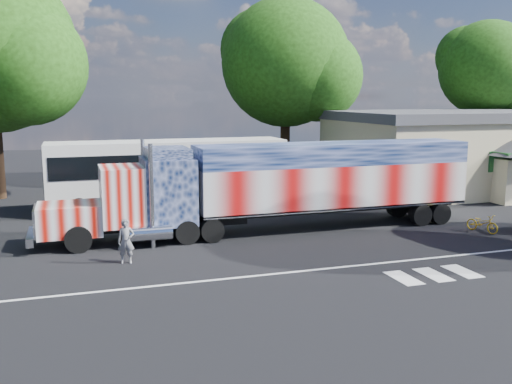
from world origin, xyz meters
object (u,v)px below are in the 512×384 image
object	(u,v)px
woman	(126,241)
tree_ne_a	(288,63)
tree_far_ne	(489,69)
bicycle	(482,223)
semi_truck	(283,183)
coach_bus	(169,173)

from	to	relation	value
woman	tree_ne_a	bearing A→B (deg)	63.39
tree_ne_a	woman	bearing A→B (deg)	-126.25
tree_far_ne	tree_ne_a	size ratio (longest dim) A/B	0.92
woman	tree_ne_a	distance (m)	24.17
tree_far_ne	tree_ne_a	bearing A→B (deg)	176.04
bicycle	woman	bearing A→B (deg)	162.71
semi_truck	tree_ne_a	size ratio (longest dim) A/B	1.52
woman	tree_ne_a	size ratio (longest dim) A/B	0.13
woman	tree_far_ne	distance (m)	35.66
tree_far_ne	bicycle	bearing A→B (deg)	-129.42
coach_bus	tree_ne_a	size ratio (longest dim) A/B	0.98
coach_bus	tree_ne_a	world-z (taller)	tree_ne_a
woman	bicycle	world-z (taller)	woman
semi_truck	woman	distance (m)	8.20
tree_far_ne	woman	bearing A→B (deg)	-150.22
coach_bus	bicycle	bearing A→B (deg)	-38.60
woman	tree_far_ne	world-z (taller)	tree_far_ne
coach_bus	woman	distance (m)	10.71
coach_bus	tree_far_ne	distance (m)	28.61
woman	tree_far_ne	xyz separation A→B (m)	(30.27, 17.32, 7.46)
semi_truck	woman	world-z (taller)	semi_truck
tree_far_ne	semi_truck	bearing A→B (deg)	-148.17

